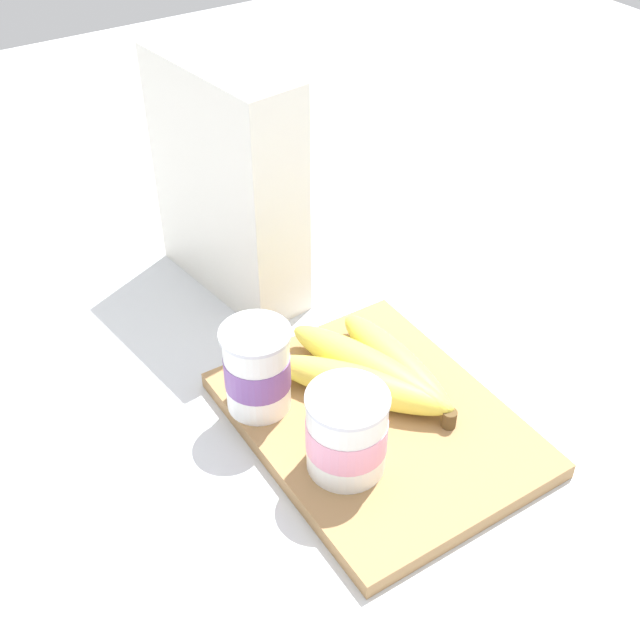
{
  "coord_description": "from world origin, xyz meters",
  "views": [
    {
      "loc": [
        -0.43,
        0.34,
        0.57
      ],
      "look_at": [
        0.1,
        0.0,
        0.07
      ],
      "focal_mm": 45.38,
      "sensor_mm": 36.0,
      "label": 1
    }
  ],
  "objects_px": {
    "yogurt_cup_back": "(257,369)",
    "spoon": "(578,632)",
    "cutting_board": "(377,423)",
    "cereal_box": "(227,182)",
    "banana_bunch": "(372,372)",
    "yogurt_cup_front": "(347,432)"
  },
  "relations": [
    {
      "from": "cereal_box",
      "to": "banana_bunch",
      "type": "distance_m",
      "value": 0.27
    },
    {
      "from": "yogurt_cup_back",
      "to": "cereal_box",
      "type": "bearing_deg",
      "value": -21.79
    },
    {
      "from": "yogurt_cup_front",
      "to": "spoon",
      "type": "relative_size",
      "value": 0.74
    },
    {
      "from": "cereal_box",
      "to": "yogurt_cup_back",
      "type": "bearing_deg",
      "value": 150.81
    },
    {
      "from": "cereal_box",
      "to": "spoon",
      "type": "height_order",
      "value": "cereal_box"
    },
    {
      "from": "cutting_board",
      "to": "yogurt_cup_front",
      "type": "xyz_separation_m",
      "value": [
        -0.03,
        0.06,
        0.05
      ]
    },
    {
      "from": "cereal_box",
      "to": "yogurt_cup_front",
      "type": "xyz_separation_m",
      "value": [
        -0.32,
        0.06,
        -0.08
      ]
    },
    {
      "from": "cereal_box",
      "to": "banana_bunch",
      "type": "height_order",
      "value": "cereal_box"
    },
    {
      "from": "spoon",
      "to": "yogurt_cup_front",
      "type": "bearing_deg",
      "value": 15.17
    },
    {
      "from": "yogurt_cup_back",
      "to": "banana_bunch",
      "type": "distance_m",
      "value": 0.12
    },
    {
      "from": "yogurt_cup_back",
      "to": "spoon",
      "type": "bearing_deg",
      "value": -165.1
    },
    {
      "from": "yogurt_cup_front",
      "to": "yogurt_cup_back",
      "type": "distance_m",
      "value": 0.11
    },
    {
      "from": "cutting_board",
      "to": "spoon",
      "type": "height_order",
      "value": "cutting_board"
    },
    {
      "from": "cutting_board",
      "to": "cereal_box",
      "type": "height_order",
      "value": "cereal_box"
    },
    {
      "from": "yogurt_cup_front",
      "to": "spoon",
      "type": "bearing_deg",
      "value": -164.83
    },
    {
      "from": "cutting_board",
      "to": "cereal_box",
      "type": "relative_size",
      "value": 1.08
    },
    {
      "from": "cutting_board",
      "to": "yogurt_cup_back",
      "type": "xyz_separation_m",
      "value": [
        0.08,
        0.09,
        0.05
      ]
    },
    {
      "from": "banana_bunch",
      "to": "spoon",
      "type": "relative_size",
      "value": 1.76
    },
    {
      "from": "banana_bunch",
      "to": "yogurt_cup_front",
      "type": "bearing_deg",
      "value": 131.68
    },
    {
      "from": "cereal_box",
      "to": "yogurt_cup_front",
      "type": "height_order",
      "value": "cereal_box"
    },
    {
      "from": "cereal_box",
      "to": "spoon",
      "type": "distance_m",
      "value": 0.56
    },
    {
      "from": "cereal_box",
      "to": "yogurt_cup_back",
      "type": "xyz_separation_m",
      "value": [
        -0.21,
        0.08,
        -0.07
      ]
    }
  ]
}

